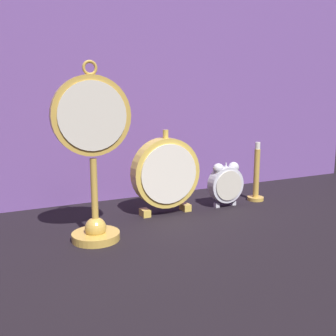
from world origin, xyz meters
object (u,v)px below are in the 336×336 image
at_px(pocket_watch_on_stand, 93,156).
at_px(mantel_clock_silver, 166,173).
at_px(alarm_clock_twin_bell, 226,182).
at_px(brass_candlestick, 256,180).

xyz_separation_m(pocket_watch_on_stand, mantel_clock_silver, (0.21, 0.10, -0.07)).
height_order(alarm_clock_twin_bell, mantel_clock_silver, mantel_clock_silver).
distance_m(alarm_clock_twin_bell, brass_candlestick, 0.12).
distance_m(pocket_watch_on_stand, alarm_clock_twin_bell, 0.41).
relative_size(pocket_watch_on_stand, brass_candlestick, 2.14).
bearing_deg(pocket_watch_on_stand, mantel_clock_silver, 26.03).
bearing_deg(alarm_clock_twin_bell, pocket_watch_on_stand, -166.76).
bearing_deg(pocket_watch_on_stand, alarm_clock_twin_bell, 13.24).
relative_size(alarm_clock_twin_bell, brass_candlestick, 0.72).
bearing_deg(brass_candlestick, alarm_clock_twin_bell, -172.79).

